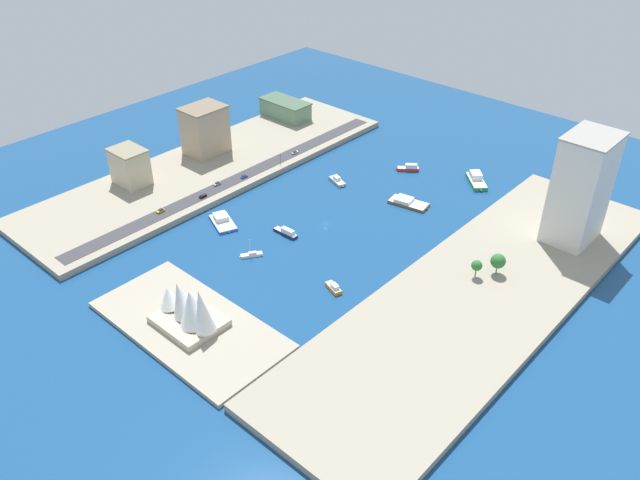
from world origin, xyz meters
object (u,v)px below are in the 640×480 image
Objects in this scene: office_block_beige at (130,166)px; sedan_silver at (217,184)px; water_taxi_orange at (333,287)px; hatchback_blue at (244,176)px; barge_flat_brown at (408,202)px; van_white at (295,152)px; suv_black at (203,196)px; traffic_light_waterfront at (280,158)px; terminal_long_green at (285,109)px; sailboat_small_white at (251,255)px; opera_landmark at (189,308)px; ferry_green_doubledeck at (476,180)px; apartment_midrise_tan at (205,130)px; tugboat_red at (409,168)px; taxi_yellow_cab at (161,211)px; patrol_launch_navy at (286,232)px; hotel_broad_white at (581,189)px; yacht_sleek_gray at (337,181)px; catamaran_blue at (222,221)px.

sedan_silver is (-38.23, -31.07, -9.71)m from office_block_beige.
hatchback_blue reaches higher than water_taxi_orange.
van_white reaches higher than barge_flat_brown.
suv_black is 57.67m from traffic_light_waterfront.
water_taxi_orange is at bearing 141.07° from terminal_long_green.
office_block_beige is (101.49, -1.20, 13.12)m from sailboat_small_white.
opera_landmark is (-20.26, 53.07, 9.79)m from sailboat_small_white.
ferry_green_doubledeck is 0.67× the size of apartment_midrise_tan.
tugboat_red is at bearing -150.84° from van_white.
taxi_yellow_cab is 56.49m from hatchback_blue.
hotel_broad_white reaches higher than patrol_launch_navy.
opera_landmark is at bearing 65.65° from water_taxi_orange.
suv_black reaches higher than yacht_sleek_gray.
patrol_launch_navy is at bearing 87.30° from tugboat_red.
sailboat_small_white is at bearing 8.27° from water_taxi_orange.
sedan_silver reaches higher than tugboat_red.
terminal_long_green reaches higher than ferry_green_doubledeck.
office_block_beige reaches higher than yacht_sleek_gray.
water_taxi_orange is at bearing 129.89° from yacht_sleek_gray.
traffic_light_waterfront is at bearing -72.01° from catamaran_blue.
barge_flat_brown is at bearing -76.72° from water_taxi_orange.
hatchback_blue is (57.51, -23.39, 2.85)m from patrol_launch_navy.
sailboat_small_white reaches higher than barge_flat_brown.
yacht_sleek_gray is at bearing -130.27° from sedan_silver.
tugboat_red is 71.60m from van_white.
terminal_long_green is at bearing -87.66° from apartment_midrise_tan.
yacht_sleek_gray is 69.71m from sedan_silver.
hotel_broad_white is 12.64× the size of sedan_silver.
sedan_silver reaches higher than van_white.
patrol_launch_navy reaches higher than water_taxi_orange.
traffic_light_waterfront reaches higher than ferry_green_doubledeck.
opera_landmark is (-16.52, 179.47, 9.04)m from tugboat_red.
sailboat_small_white reaches higher than ferry_green_doubledeck.
traffic_light_waterfront is (-7.60, -82.77, 3.37)m from taxi_yellow_cab.
hotel_broad_white reaches higher than tugboat_red.
tugboat_red is 2.94× the size of sedan_silver.
patrol_launch_navy is at bearing 157.87° from hatchback_blue.
sedan_silver is (62.23, -7.06, 2.81)m from patrol_launch_navy.
terminal_long_green is (151.87, -122.66, 8.15)m from water_taxi_orange.
terminal_long_green is 5.55× the size of traffic_light_waterfront.
catamaran_blue reaches higher than yacht_sleek_gray.
terminal_long_green is at bearing -45.25° from patrol_launch_navy.
yacht_sleek_gray is at bearing -134.67° from office_block_beige.
taxi_yellow_cab reaches higher than suv_black.
terminal_long_green is (86.24, -44.14, 8.20)m from yacht_sleek_gray.
taxi_yellow_cab is (172.23, 123.29, -26.76)m from hotel_broad_white.
catamaran_blue is at bearing 143.47° from sedan_silver.
suv_black is at bearing 86.69° from traffic_light_waterfront.
catamaran_blue is (61.10, 82.05, 0.17)m from barge_flat_brown.
taxi_yellow_cab is 83.19m from traffic_light_waterfront.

